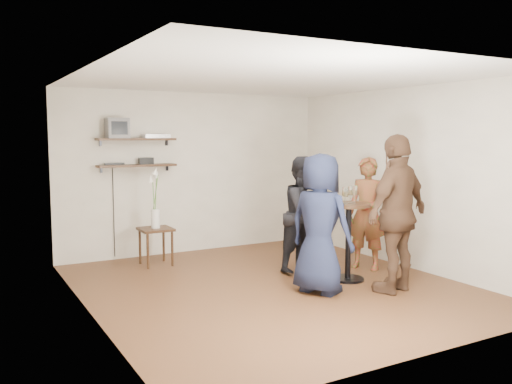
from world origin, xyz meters
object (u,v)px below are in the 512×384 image
at_px(side_table, 156,234).
at_px(person_plaid, 367,213).
at_px(crt_monitor, 117,128).
at_px(person_navy, 320,224).
at_px(drinks_table, 348,231).
at_px(radio, 146,161).
at_px(person_brown, 397,214).
at_px(dvd_deck, 156,136).
at_px(person_dark, 305,214).

height_order(side_table, person_plaid, person_plaid).
relative_size(crt_monitor, person_navy, 0.19).
distance_m(drinks_table, person_navy, 0.75).
xyz_separation_m(drinks_table, person_navy, (-0.67, -0.28, 0.19)).
relative_size(radio, person_plaid, 0.14).
bearing_deg(person_brown, crt_monitor, -67.02).
xyz_separation_m(crt_monitor, person_brown, (2.50, -3.29, -1.05)).
height_order(dvd_deck, radio, dvd_deck).
distance_m(crt_monitor, side_table, 1.69).
bearing_deg(person_navy, crt_monitor, 7.20).
distance_m(dvd_deck, person_dark, 2.65).
bearing_deg(dvd_deck, drinks_table, -56.34).
bearing_deg(dvd_deck, person_dark, -51.63).
bearing_deg(person_plaid, person_navy, -93.38).
distance_m(crt_monitor, drinks_table, 3.73).
height_order(radio, person_plaid, person_plaid).
height_order(crt_monitor, person_dark, crt_monitor).
bearing_deg(side_table, person_brown, -52.48).
relative_size(dvd_deck, drinks_table, 0.39).
xyz_separation_m(radio, side_table, (-0.05, -0.53, -1.06)).
relative_size(drinks_table, person_plaid, 0.64).
xyz_separation_m(radio, person_navy, (1.22, -2.87, -0.67)).
bearing_deg(side_table, radio, 84.85).
bearing_deg(person_brown, drinks_table, -90.00).
relative_size(side_table, drinks_table, 0.54).
xyz_separation_m(drinks_table, person_dark, (-0.22, 0.69, 0.15)).
bearing_deg(person_brown, radio, -72.17).
bearing_deg(person_plaid, side_table, -153.10).
distance_m(radio, drinks_table, 3.32).
bearing_deg(person_navy, drinks_table, -90.00).
bearing_deg(drinks_table, side_table, 133.31).
bearing_deg(person_plaid, radio, -161.16).
height_order(radio, person_brown, person_brown).
xyz_separation_m(person_plaid, person_dark, (-0.85, 0.33, 0.01)).
relative_size(person_navy, person_brown, 0.88).
distance_m(crt_monitor, person_dark, 3.08).
relative_size(dvd_deck, side_table, 0.72).
distance_m(side_table, person_navy, 2.69).
bearing_deg(drinks_table, radio, 126.11).
bearing_deg(person_plaid, drinks_table, -90.00).
relative_size(side_table, person_dark, 0.34).
bearing_deg(person_dark, dvd_deck, 110.67).
bearing_deg(person_navy, dvd_deck, -2.62).
xyz_separation_m(crt_monitor, drinks_table, (2.33, -2.59, -1.36)).
height_order(drinks_table, person_plaid, person_plaid).
bearing_deg(crt_monitor, drinks_table, -48.05).
height_order(crt_monitor, dvd_deck, crt_monitor).
bearing_deg(radio, side_table, -95.15).
bearing_deg(person_dark, crt_monitor, 120.26).
xyz_separation_m(side_table, person_plaid, (2.56, -1.70, 0.34)).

